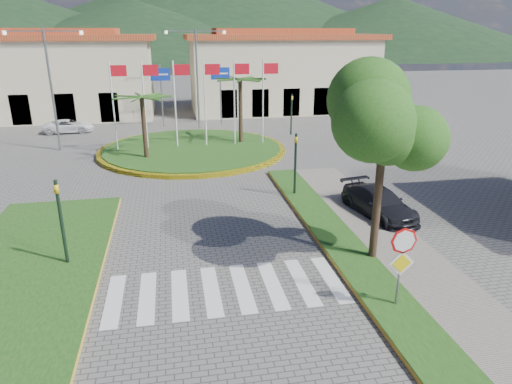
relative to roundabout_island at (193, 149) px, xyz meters
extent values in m
plane|color=slate|center=(0.00, -22.00, -0.17)|extent=(160.00, 160.00, 0.00)
cube|color=gray|center=(6.00, -20.00, -0.10)|extent=(4.00, 28.00, 0.15)
cube|color=#194513|center=(4.80, -20.00, -0.08)|extent=(1.60, 28.00, 0.18)
cube|color=#194513|center=(-6.50, -16.00, -0.08)|extent=(5.00, 14.00, 0.18)
cube|color=silver|center=(0.00, -18.00, -0.17)|extent=(8.00, 3.00, 0.01)
cylinder|color=yellow|center=(0.00, 0.00, -0.05)|extent=(12.70, 12.70, 0.24)
cylinder|color=#194513|center=(0.00, 0.00, -0.02)|extent=(12.00, 12.00, 0.30)
cylinder|color=black|center=(-3.00, -2.00, 1.85)|extent=(0.28, 0.28, 4.05)
cylinder|color=black|center=(3.50, 1.00, 2.17)|extent=(0.28, 0.28, 4.68)
cylinder|color=silver|center=(-5.00, 0.50, 2.83)|extent=(0.10, 0.10, 6.00)
cube|color=red|center=(-4.45, 0.50, 5.23)|extent=(1.00, 0.03, 0.70)
cylinder|color=silver|center=(-3.00, 0.50, 2.83)|extent=(0.10, 0.10, 6.00)
cube|color=red|center=(-2.45, 0.50, 5.23)|extent=(1.00, 0.03, 0.70)
cylinder|color=silver|center=(-1.00, 0.50, 2.83)|extent=(0.10, 0.10, 6.00)
cube|color=red|center=(-0.45, 0.50, 5.23)|extent=(1.00, 0.03, 0.70)
cylinder|color=silver|center=(1.00, 0.50, 2.83)|extent=(0.10, 0.10, 6.00)
cube|color=red|center=(1.55, 0.50, 5.23)|extent=(1.00, 0.03, 0.70)
cylinder|color=silver|center=(3.00, 0.50, 2.83)|extent=(0.10, 0.10, 6.00)
cube|color=red|center=(3.55, 0.50, 5.23)|extent=(1.00, 0.03, 0.70)
cylinder|color=silver|center=(5.00, 0.50, 2.83)|extent=(0.10, 0.10, 6.00)
cube|color=red|center=(5.55, 0.50, 5.23)|extent=(1.00, 0.03, 0.70)
cylinder|color=slate|center=(4.90, -20.00, 1.08)|extent=(0.07, 0.07, 2.50)
cylinder|color=red|center=(4.90, -20.05, 2.08)|extent=(0.80, 0.03, 0.80)
cube|color=yellow|center=(4.90, -20.06, 1.38)|extent=(0.78, 0.03, 0.78)
cylinder|color=black|center=(5.50, -17.00, 2.03)|extent=(0.28, 0.28, 4.40)
ellipsoid|color=#1E5316|center=(5.50, -17.00, 5.03)|extent=(3.60, 3.60, 3.20)
cylinder|color=black|center=(-5.20, -15.50, 1.43)|extent=(0.12, 0.12, 3.20)
imported|color=yellow|center=(-5.20, -15.50, 2.43)|extent=(0.15, 0.18, 0.90)
cylinder|color=black|center=(4.50, -10.00, 1.43)|extent=(0.12, 0.12, 3.20)
imported|color=yellow|center=(4.50, -10.00, 2.43)|extent=(0.15, 0.18, 0.90)
cylinder|color=black|center=(8.00, 4.00, 1.43)|extent=(0.12, 0.12, 3.20)
imported|color=yellow|center=(8.00, 4.00, 2.43)|extent=(0.18, 0.15, 0.90)
cylinder|color=slate|center=(-2.00, 9.00, 2.43)|extent=(0.12, 0.12, 5.20)
cube|color=#102FAF|center=(-2.00, 8.94, 4.23)|extent=(1.60, 0.05, 1.00)
cylinder|color=slate|center=(3.00, 9.00, 2.43)|extent=(0.12, 0.12, 5.20)
cube|color=#102FAF|center=(3.00, 8.94, 4.23)|extent=(1.60, 0.05, 1.00)
cylinder|color=slate|center=(1.00, 8.00, 3.83)|extent=(0.16, 0.16, 8.00)
cube|color=slate|center=(-0.20, 8.00, 7.63)|extent=(2.40, 0.08, 0.08)
cube|color=slate|center=(2.20, 8.00, 7.63)|extent=(2.40, 0.08, 0.08)
cylinder|color=slate|center=(-9.00, 2.00, 3.83)|extent=(0.16, 0.16, 8.00)
cube|color=slate|center=(-10.20, 2.00, 7.63)|extent=(2.40, 0.08, 0.08)
cube|color=slate|center=(-7.80, 2.00, 7.63)|extent=(2.40, 0.08, 0.08)
cube|color=beige|center=(-14.00, 16.00, 3.33)|extent=(22.00, 9.00, 7.00)
cube|color=#9A301D|center=(-14.00, 16.00, 7.08)|extent=(23.32, 9.54, 0.50)
cube|color=#9A301D|center=(-14.00, 16.00, 7.58)|extent=(16.50, 4.95, 0.60)
cube|color=beige|center=(10.00, 16.00, 3.33)|extent=(18.00, 9.00, 7.00)
cube|color=#9A301D|center=(10.00, 16.00, 7.08)|extent=(19.08, 9.54, 0.50)
cube|color=#9A301D|center=(10.00, 16.00, 7.58)|extent=(13.50, 4.95, 0.60)
cone|color=black|center=(15.00, 138.00, 14.83)|extent=(180.00, 180.00, 30.00)
cone|color=black|center=(70.00, 113.00, 8.83)|extent=(120.00, 120.00, 18.00)
cone|color=black|center=(-10.00, 108.00, 7.83)|extent=(110.00, 110.00, 16.00)
imported|color=white|center=(-9.54, 8.00, 0.36)|extent=(3.91, 1.96, 1.06)
imported|color=black|center=(-8.00, 13.35, 0.37)|extent=(3.44, 2.25, 1.09)
imported|color=black|center=(8.82, 13.80, 0.35)|extent=(3.32, 1.62, 1.05)
imported|color=black|center=(7.50, -13.16, 0.45)|extent=(2.51, 4.56, 1.25)
camera|label=1|loc=(-1.33, -30.69, 7.65)|focal=32.00mm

